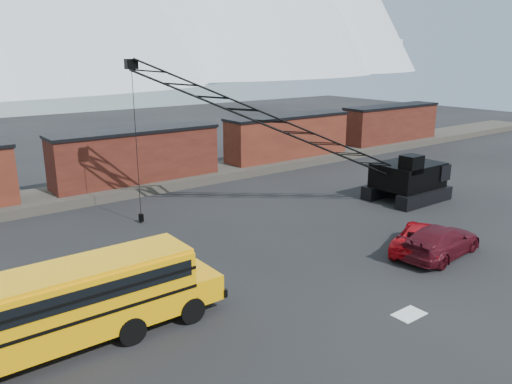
% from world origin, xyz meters
% --- Properties ---
extents(ground, '(160.00, 160.00, 0.00)m').
position_xyz_m(ground, '(0.00, 0.00, 0.00)').
color(ground, black).
rests_on(ground, ground).
extents(gravel_berm, '(120.00, 5.00, 0.70)m').
position_xyz_m(gravel_berm, '(0.00, 22.00, 0.35)').
color(gravel_berm, '#47403A').
rests_on(gravel_berm, ground).
extents(boxcar_mid, '(13.70, 3.10, 4.17)m').
position_xyz_m(boxcar_mid, '(0.00, 22.00, 2.76)').
color(boxcar_mid, '#501F16').
rests_on(boxcar_mid, gravel_berm).
extents(boxcar_east_near, '(13.70, 3.10, 4.17)m').
position_xyz_m(boxcar_east_near, '(16.00, 22.00, 2.76)').
color(boxcar_east_near, '#411A12').
rests_on(boxcar_east_near, gravel_berm).
extents(boxcar_east_far, '(13.70, 3.10, 4.17)m').
position_xyz_m(boxcar_east_far, '(32.00, 22.00, 2.76)').
color(boxcar_east_far, '#501F16').
rests_on(boxcar_east_far, gravel_berm).
extents(snow_patch, '(1.40, 0.90, 0.02)m').
position_xyz_m(snow_patch, '(0.50, -4.00, 0.01)').
color(snow_patch, silver).
rests_on(snow_patch, ground).
extents(school_bus, '(11.65, 2.65, 3.19)m').
position_xyz_m(school_bus, '(-11.61, 2.15, 1.79)').
color(school_bus, '#EA9D04').
rests_on(school_bus, ground).
extents(red_pickup, '(6.26, 4.63, 1.58)m').
position_xyz_m(red_pickup, '(6.96, -0.11, 0.79)').
color(red_pickup, '#B30810').
rests_on(red_pickup, ground).
extents(maroon_suv, '(6.07, 2.99, 1.70)m').
position_xyz_m(maroon_suv, '(7.16, -1.03, 0.85)').
color(maroon_suv, '#470C16').
rests_on(maroon_suv, ground).
extents(crawler_crane, '(21.63, 9.61, 10.56)m').
position_xyz_m(crawler_crane, '(5.04, 10.40, 6.13)').
color(crawler_crane, black).
rests_on(crawler_crane, ground).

